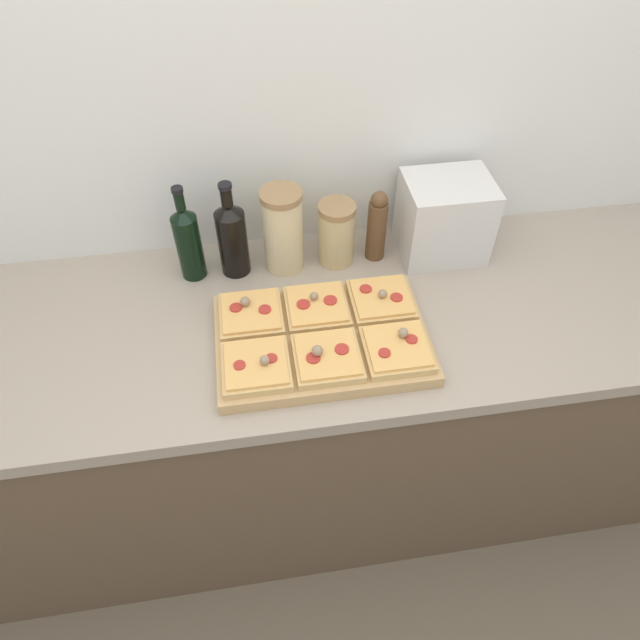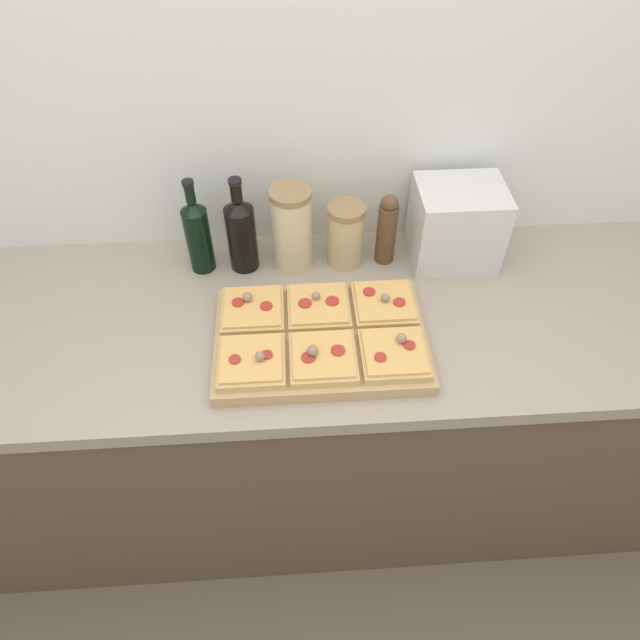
{
  "view_description": "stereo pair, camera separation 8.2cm",
  "coord_description": "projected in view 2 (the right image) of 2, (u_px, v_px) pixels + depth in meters",
  "views": [
    {
      "loc": [
        -0.12,
        -0.67,
        1.99
      ],
      "look_at": [
        0.02,
        0.25,
        0.99
      ],
      "focal_mm": 32.0,
      "sensor_mm": 36.0,
      "label": 1
    },
    {
      "loc": [
        -0.04,
        -0.68,
        1.99
      ],
      "look_at": [
        0.02,
        0.25,
        0.99
      ],
      "focal_mm": 32.0,
      "sensor_mm": 36.0,
      "label": 2
    }
  ],
  "objects": [
    {
      "name": "ground_plane",
      "position": [
        318.0,
        573.0,
        1.92
      ],
      "size": [
        12.0,
        12.0,
        0.0
      ],
      "primitive_type": "plane",
      "color": "brown"
    },
    {
      "name": "wall_back",
      "position": [
        300.0,
        130.0,
        1.47
      ],
      "size": [
        6.0,
        0.06,
        2.5
      ],
      "color": "silver",
      "rests_on": "ground_plane"
    },
    {
      "name": "kitchen_counter",
      "position": [
        311.0,
        416.0,
        1.8
      ],
      "size": [
        2.63,
        0.67,
        0.93
      ],
      "color": "brown",
      "rests_on": "ground_plane"
    },
    {
      "name": "cutting_board",
      "position": [
        321.0,
        339.0,
        1.38
      ],
      "size": [
        0.51,
        0.34,
        0.03
      ],
      "primitive_type": "cube",
      "color": "tan",
      "rests_on": "kitchen_counter"
    },
    {
      "name": "pizza_slice_back_left",
      "position": [
        253.0,
        309.0,
        1.4
      ],
      "size": [
        0.15,
        0.15,
        0.05
      ],
      "color": "tan",
      "rests_on": "cutting_board"
    },
    {
      "name": "pizza_slice_back_center",
      "position": [
        319.0,
        306.0,
        1.41
      ],
      "size": [
        0.15,
        0.15,
        0.05
      ],
      "color": "tan",
      "rests_on": "cutting_board"
    },
    {
      "name": "pizza_slice_back_right",
      "position": [
        384.0,
        303.0,
        1.42
      ],
      "size": [
        0.15,
        0.15,
        0.05
      ],
      "color": "tan",
      "rests_on": "cutting_board"
    },
    {
      "name": "pizza_slice_front_left",
      "position": [
        252.0,
        361.0,
        1.29
      ],
      "size": [
        0.15,
        0.15,
        0.05
      ],
      "color": "tan",
      "rests_on": "cutting_board"
    },
    {
      "name": "pizza_slice_front_center",
      "position": [
        323.0,
        357.0,
        1.3
      ],
      "size": [
        0.15,
        0.15,
        0.05
      ],
      "color": "tan",
      "rests_on": "cutting_board"
    },
    {
      "name": "pizza_slice_front_right",
      "position": [
        394.0,
        354.0,
        1.31
      ],
      "size": [
        0.15,
        0.15,
        0.05
      ],
      "color": "tan",
      "rests_on": "cutting_board"
    },
    {
      "name": "olive_oil_bottle",
      "position": [
        198.0,
        234.0,
        1.5
      ],
      "size": [
        0.07,
        0.07,
        0.28
      ],
      "color": "black",
      "rests_on": "kitchen_counter"
    },
    {
      "name": "wine_bottle",
      "position": [
        241.0,
        233.0,
        1.51
      ],
      "size": [
        0.08,
        0.08,
        0.28
      ],
      "color": "black",
      "rests_on": "kitchen_counter"
    },
    {
      "name": "grain_jar_tall",
      "position": [
        292.0,
        229.0,
        1.51
      ],
      "size": [
        0.11,
        0.11,
        0.24
      ],
      "color": "beige",
      "rests_on": "kitchen_counter"
    },
    {
      "name": "grain_jar_short",
      "position": [
        346.0,
        235.0,
        1.53
      ],
      "size": [
        0.1,
        0.1,
        0.18
      ],
      "color": "tan",
      "rests_on": "kitchen_counter"
    },
    {
      "name": "pepper_mill",
      "position": [
        387.0,
        229.0,
        1.53
      ],
      "size": [
        0.05,
        0.05,
        0.21
      ],
      "color": "brown",
      "rests_on": "kitchen_counter"
    },
    {
      "name": "toaster_oven",
      "position": [
        456.0,
        225.0,
        1.53
      ],
      "size": [
        0.25,
        0.19,
        0.22
      ],
      "color": "beige",
      "rests_on": "kitchen_counter"
    }
  ]
}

